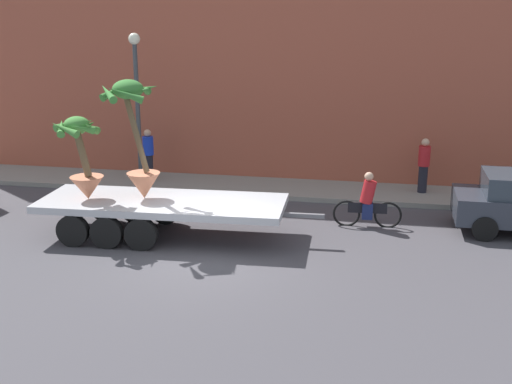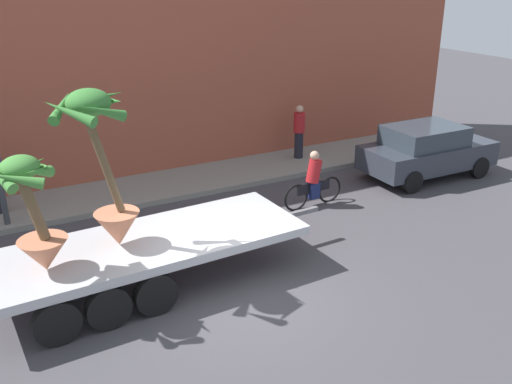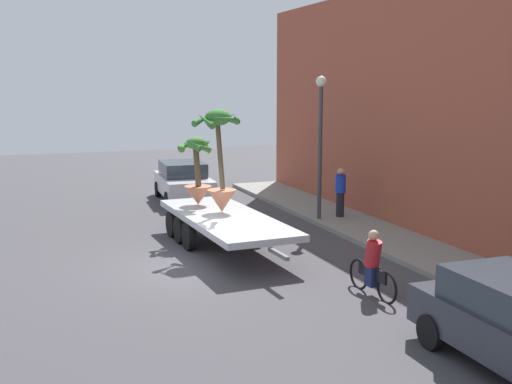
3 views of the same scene
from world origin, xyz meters
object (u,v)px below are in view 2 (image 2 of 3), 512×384
object	(u,v)px
potted_palm_rear	(104,170)
potted_palm_middle	(34,217)
pedestrian_far_left	(299,131)
cyclist	(314,182)
parked_car	(427,150)
flatbed_trailer	(133,254)

from	to	relation	value
potted_palm_rear	potted_palm_middle	distance (m)	1.46
potted_palm_middle	pedestrian_far_left	distance (m)	10.25
cyclist	pedestrian_far_left	size ratio (longest dim) A/B	1.08
potted_palm_middle	parked_car	distance (m)	11.60
parked_car	pedestrian_far_left	xyz separation A→B (m)	(-2.60, 2.97, 0.22)
flatbed_trailer	cyclist	size ratio (longest dim) A/B	3.95
cyclist	parked_car	distance (m)	4.22
flatbed_trailer	cyclist	bearing A→B (deg)	18.73
potted_palm_middle	cyclist	distance (m)	7.51
pedestrian_far_left	potted_palm_rear	bearing A→B (deg)	-145.90
potted_palm_rear	pedestrian_far_left	xyz separation A→B (m)	(7.38, 5.00, -1.48)
potted_palm_middle	cyclist	size ratio (longest dim) A/B	1.15
flatbed_trailer	cyclist	world-z (taller)	cyclist
flatbed_trailer	parked_car	distance (m)	9.83
parked_car	pedestrian_far_left	distance (m)	3.95
flatbed_trailer	potted_palm_rear	bearing A→B (deg)	168.56
flatbed_trailer	potted_palm_rear	distance (m)	1.80
potted_palm_middle	parked_car	world-z (taller)	potted_palm_middle
parked_car	flatbed_trailer	bearing A→B (deg)	-167.63
potted_palm_rear	pedestrian_far_left	bearing A→B (deg)	34.10
flatbed_trailer	potted_palm_middle	bearing A→B (deg)	-171.07
potted_palm_rear	cyclist	world-z (taller)	potted_palm_rear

